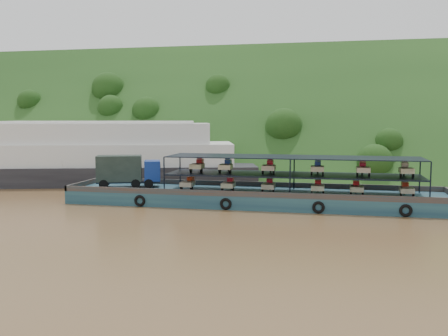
# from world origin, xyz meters

# --- Properties ---
(ground) EXTENTS (160.00, 160.00, 0.00)m
(ground) POSITION_xyz_m (0.00, 0.00, 0.00)
(ground) COLOR brown
(ground) RESTS_ON ground
(hillside) EXTENTS (140.00, 39.60, 39.60)m
(hillside) POSITION_xyz_m (0.00, 36.00, 0.00)
(hillside) COLOR #1A3914
(hillside) RESTS_ON ground
(cargo_barge) EXTENTS (35.00, 7.18, 4.54)m
(cargo_barge) POSITION_xyz_m (0.41, 1.56, 1.09)
(cargo_barge) COLOR #132D43
(cargo_barge) RESTS_ON ground
(passenger_ferry) EXTENTS (39.04, 19.51, 7.67)m
(passenger_ferry) POSITION_xyz_m (-19.57, 12.81, 3.32)
(passenger_ferry) COLOR black
(passenger_ferry) RESTS_ON ground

